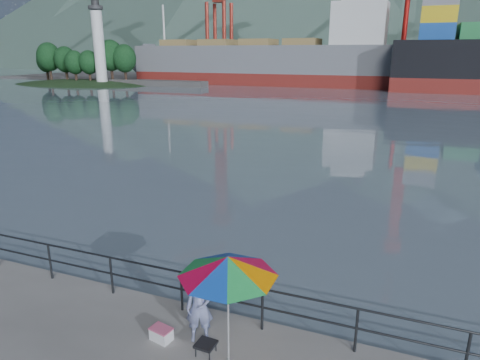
% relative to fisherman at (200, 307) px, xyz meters
% --- Properties ---
extents(harbor_water, '(500.00, 280.00, 0.00)m').
position_rel_fisherman_xyz_m(harbor_water, '(-1.89, 129.12, -0.79)').
color(harbor_water, slate).
rests_on(harbor_water, ground).
extents(far_dock, '(200.00, 40.00, 0.40)m').
position_rel_fisherman_xyz_m(far_dock, '(8.11, 92.12, -0.79)').
color(far_dock, '#514F4C').
rests_on(far_dock, ground).
extents(guardrail, '(22.00, 0.06, 1.03)m').
position_rel_fisherman_xyz_m(guardrail, '(-1.89, 0.82, -0.27)').
color(guardrail, '#2D3033').
rests_on(guardrail, ground).
extents(lighthouse_islet, '(48.00, 26.40, 19.20)m').
position_rel_fisherman_xyz_m(lighthouse_islet, '(-56.86, 61.11, -0.53)').
color(lighthouse_islet, '#263F1E').
rests_on(lighthouse_islet, ground).
extents(fisherman, '(0.68, 0.57, 1.58)m').
position_rel_fisherman_xyz_m(fisherman, '(0.00, 0.00, 0.00)').
color(fisherman, '#37489C').
rests_on(fisherman, ground).
extents(beach_umbrella, '(2.47, 2.47, 2.31)m').
position_rel_fisherman_xyz_m(beach_umbrella, '(0.83, -0.42, 1.32)').
color(beach_umbrella, white).
rests_on(beach_umbrella, ground).
extents(folding_stool, '(0.41, 0.41, 0.25)m').
position_rel_fisherman_xyz_m(folding_stool, '(0.31, -0.37, -0.66)').
color(folding_stool, black).
rests_on(folding_stool, ground).
extents(cooler_bag, '(0.49, 0.38, 0.26)m').
position_rel_fisherman_xyz_m(cooler_bag, '(-0.77, -0.32, -0.66)').
color(cooler_bag, silver).
rests_on(cooler_bag, ground).
extents(fishing_rod, '(0.29, 1.55, 1.11)m').
position_rel_fisherman_xyz_m(fishing_rod, '(0.02, 0.94, -0.79)').
color(fishing_rod, black).
rests_on(fishing_rod, ground).
extents(bulk_carrier, '(52.99, 9.17, 14.50)m').
position_rel_fisherman_xyz_m(bulk_carrier, '(-21.00, 73.84, 3.31)').
color(bulk_carrier, maroon).
rests_on(bulk_carrier, ground).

